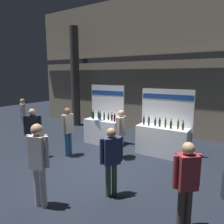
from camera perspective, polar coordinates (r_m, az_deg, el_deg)
The scene contains 11 objects.
ground_plane at distance 6.56m, azimuth -3.57°, elevation -14.82°, with size 29.15×29.15×0.00m, color black.
hall_colonnade at distance 10.09m, azimuth 12.20°, elevation 12.00°, with size 14.58×1.19×6.39m.
exhibitor_booth_0 at distance 8.58m, azimuth -2.34°, elevation -4.57°, with size 1.56×0.71×2.35m.
exhibitor_booth_1 at distance 7.54m, azimuth 13.48°, elevation -6.91°, with size 1.83×0.66×2.27m.
visitor_0 at distance 7.34m, azimuth -11.83°, elevation -4.19°, with size 0.24×0.50×1.67m.
visitor_1 at distance 4.84m, azimuth -0.21°, elevation -11.86°, with size 0.40×0.46×1.60m.
visitor_3 at distance 4.06m, azimuth 19.41°, elevation -16.63°, with size 0.42×0.42×1.63m.
visitor_4 at distance 6.99m, azimuth 2.43°, elevation -4.75°, with size 0.36×0.53×1.63m.
visitor_6 at distance 4.66m, azimuth -19.19°, elevation -11.74°, with size 0.47×0.32×1.79m.
visitor_7 at distance 10.48m, azimuth -22.81°, elevation -0.44°, with size 0.46×0.39×1.70m.
visitor_8 at distance 7.54m, azimuth -20.52°, elevation -4.19°, with size 0.50×0.42×1.66m.
Camera 1 is at (3.52, -4.82, 2.74)m, focal length 33.92 mm.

